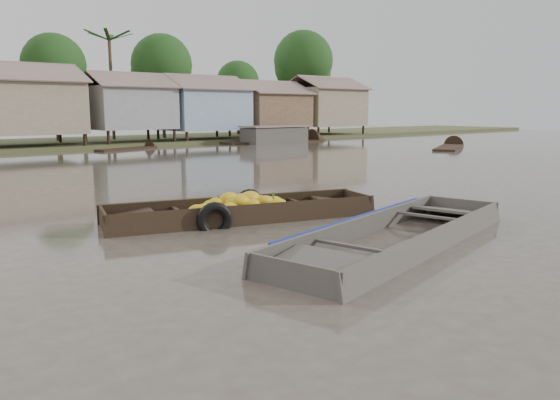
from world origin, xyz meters
TOP-DOWN VIEW (x-y plane):
  - ground at (0.00, 0.00)m, footprint 120.00×120.00m
  - riverbank at (3.03, 31.86)m, footprint 120.00×12.47m
  - banana_boat at (0.21, 3.06)m, footprint 6.45×3.18m
  - viewer_boat at (1.24, -0.71)m, footprint 7.15×3.31m
  - distant_boats at (12.91, 23.88)m, footprint 46.53×15.36m

SIDE VIEW (x-z plane):
  - ground at x=0.00m, z-range 0.00..0.00m
  - viewer_boat at x=1.24m, z-range -0.23..0.33m
  - banana_boat at x=0.21m, z-range -0.23..0.63m
  - distant_boats at x=12.91m, z-range -0.47..0.91m
  - riverbank at x=3.03m, z-range -2.04..8.18m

